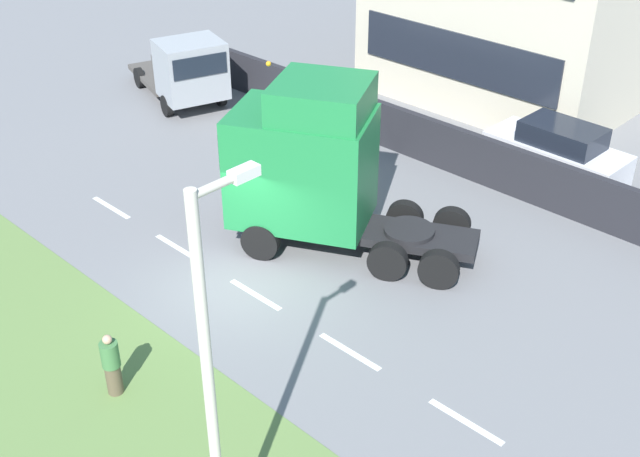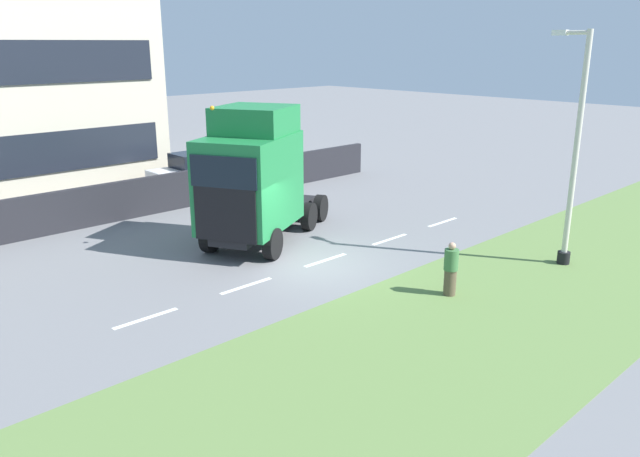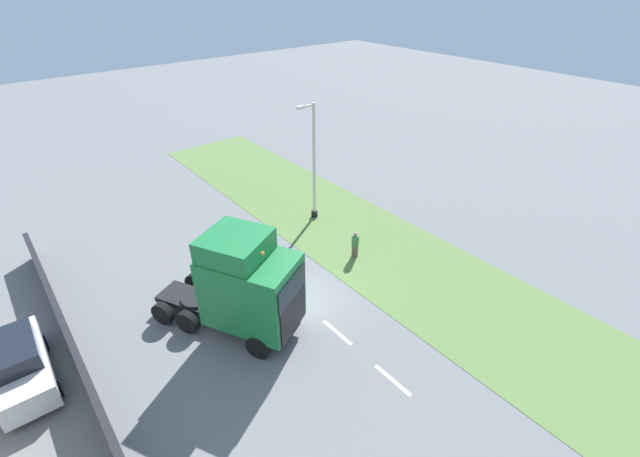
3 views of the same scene
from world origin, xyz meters
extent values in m
plane|color=slate|center=(0.00, 0.00, 0.00)|extent=(120.00, 120.00, 0.00)
cube|color=#607F42|center=(-6.00, 0.00, 0.01)|extent=(7.00, 44.00, 0.01)
cube|color=white|center=(0.00, -7.10, 0.00)|extent=(0.16, 1.80, 0.00)
cube|color=white|center=(0.00, -3.90, 0.00)|extent=(0.16, 1.80, 0.00)
cube|color=white|center=(0.00, -0.70, 0.00)|extent=(0.16, 1.80, 0.00)
cube|color=white|center=(0.00, 2.50, 0.00)|extent=(0.16, 1.80, 0.00)
cube|color=white|center=(0.00, 5.70, 0.00)|extent=(0.16, 1.80, 0.00)
cube|color=#232328|center=(9.00, 0.00, 0.77)|extent=(0.25, 24.00, 1.55)
cube|color=beige|center=(17.68, 2.23, 6.00)|extent=(10.39, 9.64, 12.00)
cube|color=#1E232D|center=(12.44, 2.23, 2.40)|extent=(0.08, 8.19, 1.68)
cube|color=#1E232D|center=(12.44, 2.23, 6.00)|extent=(0.08, 8.19, 1.68)
cube|color=black|center=(3.34, -1.08, 0.67)|extent=(4.24, 6.48, 0.24)
cube|color=#1E7A3D|center=(2.65, 0.24, 2.31)|extent=(3.86, 4.36, 3.05)
cube|color=black|center=(1.80, 1.88, 1.64)|extent=(1.89, 1.02, 1.71)
cube|color=black|center=(1.80, 1.88, 2.98)|extent=(2.00, 1.07, 0.98)
cube|color=#1E7A3D|center=(2.90, -0.24, 4.29)|extent=(3.16, 3.17, 0.90)
sphere|color=orange|center=(2.75, 1.52, 4.81)|extent=(0.14, 0.14, 0.14)
cylinder|color=black|center=(4.02, -2.40, 0.85)|extent=(1.83, 1.83, 0.12)
cylinder|color=black|center=(1.27, 0.45, 0.52)|extent=(0.76, 1.07, 1.04)
cylinder|color=black|center=(3.28, 1.49, 0.52)|extent=(0.76, 1.07, 1.04)
cylinder|color=black|center=(2.86, -2.63, 0.52)|extent=(0.76, 1.07, 1.04)
cylinder|color=black|center=(4.87, -1.59, 0.52)|extent=(0.76, 1.07, 1.04)
cylinder|color=black|center=(3.47, -3.80, 0.52)|extent=(0.76, 1.07, 1.04)
cylinder|color=black|center=(5.48, -2.76, 0.52)|extent=(0.76, 1.07, 1.04)
cube|color=silver|center=(10.73, -2.93, 0.77)|extent=(1.87, 4.43, 0.99)
cube|color=black|center=(10.73, -3.04, 1.59)|extent=(1.56, 2.45, 0.66)
cylinder|color=black|center=(9.93, -1.48, 0.32)|extent=(0.21, 0.64, 0.64)
cylinder|color=black|center=(11.60, -1.52, 0.32)|extent=(0.21, 0.64, 0.64)
cylinder|color=black|center=(9.86, -4.34, 0.32)|extent=(0.21, 0.64, 0.64)
cylinder|color=black|center=(11.53, -4.38, 0.32)|extent=(0.21, 0.64, 0.64)
cylinder|color=black|center=(-5.46, -5.91, 0.20)|extent=(0.39, 0.39, 0.40)
cylinder|color=beige|center=(-5.46, -5.91, 3.56)|extent=(0.18, 0.18, 7.12)
cylinder|color=beige|center=(-5.01, -5.91, 7.02)|extent=(0.90, 0.12, 0.12)
cube|color=silver|center=(-4.56, -5.91, 7.02)|extent=(0.44, 0.20, 0.16)
cylinder|color=brown|center=(-4.45, -1.16, 0.37)|extent=(0.34, 0.34, 0.75)
cylinder|color=#3F723F|center=(-4.45, -1.16, 1.04)|extent=(0.39, 0.39, 0.59)
sphere|color=tan|center=(-4.45, -1.16, 1.44)|extent=(0.20, 0.20, 0.20)
camera|label=1|loc=(-10.73, -13.21, 11.93)|focal=45.00mm
camera|label=2|loc=(-13.57, 12.56, 6.75)|focal=35.00mm
camera|label=3|loc=(8.98, 12.34, 13.37)|focal=24.00mm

